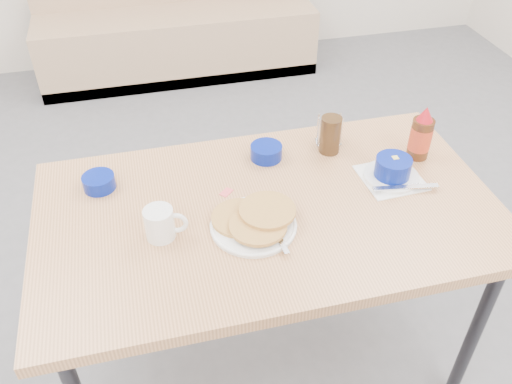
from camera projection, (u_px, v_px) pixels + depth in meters
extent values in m
cube|color=tan|center=(178.00, 42.00, 3.84)|extent=(1.90, 0.55, 0.45)
cube|color=#2D2D33|center=(180.00, 66.00, 3.95)|extent=(1.90, 0.55, 0.08)
cube|color=tan|center=(269.00, 212.00, 1.66)|extent=(1.40, 0.80, 0.04)
cylinder|color=#2D2D33|center=(475.00, 332.00, 1.77)|extent=(0.04, 0.04, 0.72)
cylinder|color=#2D2D33|center=(85.00, 260.00, 2.02)|extent=(0.04, 0.04, 0.72)
cylinder|color=#2D2D33|center=(391.00, 207.00, 2.25)|extent=(0.04, 0.04, 0.72)
cylinder|color=white|center=(253.00, 226.00, 1.57)|extent=(0.25, 0.25, 0.01)
cylinder|color=tan|center=(240.00, 218.00, 1.58)|extent=(0.17, 0.17, 0.01)
cylinder|color=tan|center=(258.00, 226.00, 1.54)|extent=(0.17, 0.17, 0.01)
cylinder|color=tan|center=(267.00, 210.00, 1.57)|extent=(0.17, 0.17, 0.01)
cube|color=silver|center=(280.00, 240.00, 1.51)|extent=(0.02, 0.11, 0.00)
cylinder|color=white|center=(159.00, 224.00, 1.52)|extent=(0.08, 0.08, 0.10)
cylinder|color=black|center=(158.00, 212.00, 1.49)|extent=(0.07, 0.07, 0.00)
torus|color=white|center=(176.00, 223.00, 1.52)|extent=(0.07, 0.03, 0.07)
cube|color=white|center=(391.00, 178.00, 1.75)|extent=(0.20, 0.20, 0.00)
cylinder|color=white|center=(391.00, 176.00, 1.75)|extent=(0.18, 0.18, 0.01)
cylinder|color=navy|center=(393.00, 167.00, 1.73)|extent=(0.11, 0.11, 0.06)
cylinder|color=white|center=(394.00, 161.00, 1.71)|extent=(0.10, 0.10, 0.01)
cube|color=#F4DB60|center=(395.00, 158.00, 1.71)|extent=(0.02, 0.02, 0.01)
cube|color=silver|center=(406.00, 187.00, 1.69)|extent=(0.21, 0.05, 0.01)
cylinder|color=navy|center=(99.00, 182.00, 1.70)|extent=(0.10, 0.10, 0.05)
cylinder|color=navy|center=(266.00, 152.00, 1.83)|extent=(0.11, 0.11, 0.05)
cylinder|color=#392512|center=(330.00, 135.00, 1.83)|extent=(0.09, 0.09, 0.13)
cube|color=silver|center=(328.00, 142.00, 1.91)|extent=(0.10, 0.06, 0.00)
cylinder|color=silver|center=(320.00, 132.00, 1.86)|extent=(0.01, 0.01, 0.10)
cylinder|color=silver|center=(341.00, 131.00, 1.87)|extent=(0.01, 0.01, 0.10)
cylinder|color=silver|center=(318.00, 127.00, 1.89)|extent=(0.01, 0.01, 0.10)
cylinder|color=silver|center=(339.00, 126.00, 1.90)|extent=(0.01, 0.01, 0.10)
cylinder|color=silver|center=(323.00, 133.00, 1.89)|extent=(0.03, 0.03, 0.07)
cylinder|color=#3F3326|center=(335.00, 133.00, 1.89)|extent=(0.03, 0.03, 0.07)
cylinder|color=#47230F|center=(420.00, 139.00, 1.81)|extent=(0.07, 0.07, 0.14)
cylinder|color=#DB5D19|center=(420.00, 138.00, 1.80)|extent=(0.07, 0.07, 0.08)
cone|color=red|center=(426.00, 114.00, 1.74)|extent=(0.05, 0.05, 0.05)
cube|color=#F15057|center=(226.00, 192.00, 1.70)|extent=(0.05, 0.05, 0.00)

